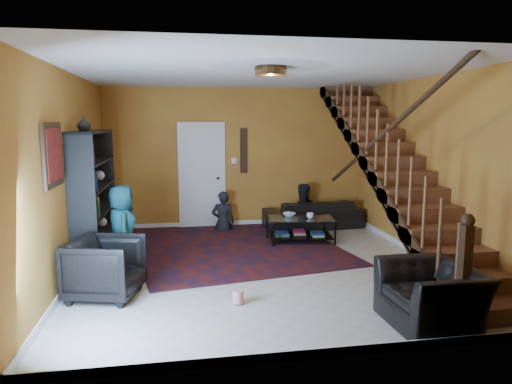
# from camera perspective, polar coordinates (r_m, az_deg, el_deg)

# --- Properties ---
(floor) EXTENTS (5.50, 5.50, 0.00)m
(floor) POSITION_cam_1_polar(r_m,az_deg,el_deg) (6.88, 0.42, -9.23)
(floor) COLOR beige
(floor) RESTS_ON ground
(room) EXTENTS (5.50, 5.50, 5.50)m
(room) POSITION_cam_1_polar(r_m,az_deg,el_deg) (8.05, -10.67, -6.33)
(room) COLOR #C1892A
(room) RESTS_ON ground
(staircase) EXTENTS (0.95, 5.02, 3.18)m
(staircase) POSITION_cam_1_polar(r_m,az_deg,el_deg) (7.25, 17.20, 2.62)
(staircase) COLOR brown
(staircase) RESTS_ON floor
(bookshelf) EXTENTS (0.35, 1.80, 2.00)m
(bookshelf) POSITION_cam_1_polar(r_m,az_deg,el_deg) (7.26, -19.50, -0.95)
(bookshelf) COLOR black
(bookshelf) RESTS_ON floor
(door) EXTENTS (0.82, 0.05, 2.05)m
(door) POSITION_cam_1_polar(r_m,az_deg,el_deg) (9.25, -6.77, 1.86)
(door) COLOR silver
(door) RESTS_ON floor
(framed_picture) EXTENTS (0.04, 0.74, 0.74)m
(framed_picture) POSITION_cam_1_polar(r_m,az_deg,el_deg) (5.75, -24.08, 4.27)
(framed_picture) COLOR maroon
(framed_picture) RESTS_ON room
(wall_hanging) EXTENTS (0.14, 0.03, 0.90)m
(wall_hanging) POSITION_cam_1_polar(r_m,az_deg,el_deg) (9.28, -1.56, 5.20)
(wall_hanging) COLOR black
(wall_hanging) RESTS_ON room
(ceiling_fixture) EXTENTS (0.40, 0.40, 0.10)m
(ceiling_fixture) POSITION_cam_1_polar(r_m,az_deg,el_deg) (5.79, 1.85, 14.86)
(ceiling_fixture) COLOR #3F2814
(ceiling_fixture) RESTS_ON room
(rug) EXTENTS (3.86, 4.25, 0.02)m
(rug) POSITION_cam_1_polar(r_m,az_deg,el_deg) (8.03, -2.91, -6.52)
(rug) COLOR #49130D
(rug) RESTS_ON floor
(sofa) EXTENTS (2.00, 0.95, 0.56)m
(sofa) POSITION_cam_1_polar(r_m,az_deg,el_deg) (9.32, 7.10, -2.72)
(sofa) COLOR black
(sofa) RESTS_ON floor
(armchair_left) EXTENTS (0.99, 0.97, 0.74)m
(armchair_left) POSITION_cam_1_polar(r_m,az_deg,el_deg) (5.90, -18.27, -8.98)
(armchair_left) COLOR black
(armchair_left) RESTS_ON floor
(armchair_right) EXTENTS (0.89, 1.01, 0.64)m
(armchair_right) POSITION_cam_1_polar(r_m,az_deg,el_deg) (5.24, 21.04, -11.99)
(armchair_right) COLOR black
(armchair_right) RESTS_ON floor
(person_adult_a) EXTENTS (0.46, 0.30, 1.24)m
(person_adult_a) POSITION_cam_1_polar(r_m,az_deg,el_deg) (9.05, -4.14, -3.76)
(person_adult_a) COLOR black
(person_adult_a) RESTS_ON sofa
(person_adult_b) EXTENTS (0.67, 0.53, 1.35)m
(person_adult_b) POSITION_cam_1_polar(r_m,az_deg,el_deg) (9.32, 5.75, -3.07)
(person_adult_b) COLOR black
(person_adult_b) RESTS_ON sofa
(person_child) EXTENTS (0.52, 0.68, 1.26)m
(person_child) POSITION_cam_1_polar(r_m,az_deg,el_deg) (6.70, -16.34, -4.49)
(person_child) COLOR #174859
(person_child) RESTS_ON armchair_left
(coffee_table) EXTENTS (1.23, 0.82, 0.44)m
(coffee_table) POSITION_cam_1_polar(r_m,az_deg,el_deg) (8.19, 5.57, -4.50)
(coffee_table) COLOR black
(coffee_table) RESTS_ON floor
(cup_a) EXTENTS (0.16, 0.16, 0.10)m
(cup_a) POSITION_cam_1_polar(r_m,az_deg,el_deg) (8.10, 6.79, -2.96)
(cup_a) COLOR #999999
(cup_a) RESTS_ON coffee_table
(cup_b) EXTENTS (0.10, 0.10, 0.09)m
(cup_b) POSITION_cam_1_polar(r_m,az_deg,el_deg) (8.22, 4.07, -2.79)
(cup_b) COLOR #999999
(cup_b) RESTS_ON coffee_table
(bowl) EXTENTS (0.26, 0.26, 0.06)m
(bowl) POSITION_cam_1_polar(r_m,az_deg,el_deg) (8.26, 4.16, -2.83)
(bowl) COLOR #999999
(bowl) RESTS_ON coffee_table
(vase) EXTENTS (0.18, 0.18, 0.19)m
(vase) POSITION_cam_1_polar(r_m,az_deg,el_deg) (6.67, -20.73, 7.95)
(vase) COLOR #999999
(vase) RESTS_ON bookshelf
(popcorn_bucket) EXTENTS (0.14, 0.14, 0.15)m
(popcorn_bucket) POSITION_cam_1_polar(r_m,az_deg,el_deg) (5.49, -2.26, -12.91)
(popcorn_bucket) COLOR red
(popcorn_bucket) RESTS_ON rug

